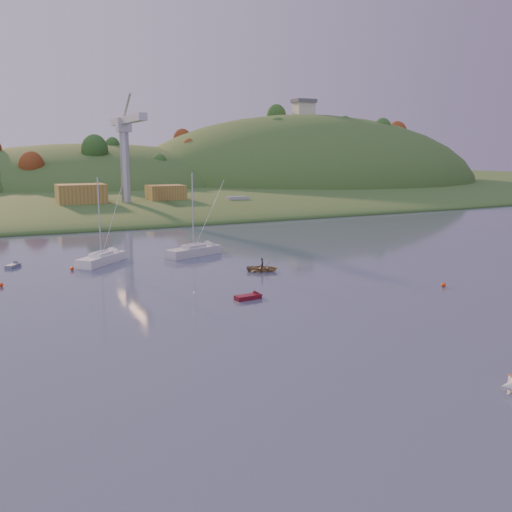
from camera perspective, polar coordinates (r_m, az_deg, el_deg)
name	(u,v)px	position (r m, az deg, el deg)	size (l,w,h in m)	color
far_shore	(59,189)	(249.03, -19.06, 6.40)	(620.00, 220.00, 1.50)	#30491D
shore_slope	(87,200)	(184.81, -16.59, 5.36)	(640.00, 150.00, 7.00)	#30491D
hill_center	(93,191)	(230.73, -15.98, 6.30)	(140.00, 120.00, 36.00)	#30491D
hill_right	(303,187)	(246.21, 4.68, 6.89)	(150.00, 130.00, 60.00)	#30491D
hilltop_house	(304,107)	(246.50, 4.79, 14.66)	(9.00, 7.00, 6.45)	beige
hillside_trees	(76,196)	(204.52, -17.51, 5.75)	(280.00, 50.00, 32.00)	#274A1A
wharf	(137,208)	(143.71, -11.80, 4.76)	(42.00, 16.00, 2.40)	slate
shed_west	(81,194)	(141.83, -17.08, 5.91)	(11.00, 8.00, 4.80)	olive
shed_east	(166,193)	(147.50, -9.01, 6.23)	(9.00, 7.00, 4.00)	olive
dock_crane	(126,141)	(138.90, -12.90, 11.13)	(3.20, 28.00, 20.30)	#B7B7BC
sailboat_near	(101,258)	(78.45, -15.21, -0.20)	(7.53, 7.61, 11.43)	white
sailboat_far	(194,250)	(82.18, -6.27, 0.58)	(8.85, 5.37, 11.79)	beige
canoe	(262,268)	(70.84, 0.63, -1.22)	(2.77, 3.88, 0.80)	#947D52
paddler	(262,266)	(70.78, 0.63, -0.98)	(0.52, 0.34, 1.42)	black
red_tender	(253,296)	(57.82, -0.30, -4.05)	(3.26, 1.42, 1.08)	maroon
grey_dinghy	(15,265)	(80.15, -22.95, -0.84)	(2.32, 2.79, 1.00)	slate
work_vessel	(237,205)	(148.05, -1.95, 5.13)	(13.46, 5.15, 3.43)	slate
buoy_1	(443,285)	(65.94, 18.24, -2.75)	(0.50, 0.50, 0.50)	#F2390C
buoy_3	(72,269)	(74.91, -17.92, -1.21)	(0.50, 0.50, 0.50)	#F2390C
buoy_4	(1,285)	(68.59, -24.16, -2.65)	(0.50, 0.50, 0.50)	#F2390C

